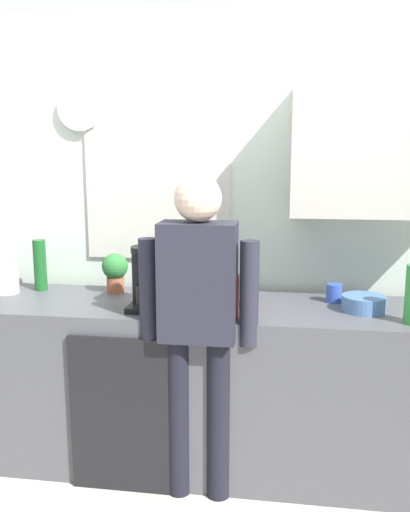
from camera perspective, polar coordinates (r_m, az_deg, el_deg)
ground_plane at (r=2.93m, az=-0.70°, el=-24.22°), size 8.00×8.00×0.00m
kitchen_counter at (r=2.96m, az=0.21°, el=-13.71°), size 2.74×0.64×0.90m
dishwasher_panel at (r=2.76m, az=-8.68°, el=-16.77°), size 0.56×0.02×0.81m
back_wall_assembly at (r=3.10m, az=3.22°, el=4.80°), size 4.34×0.42×2.60m
coffee_maker at (r=2.72m, az=-6.03°, el=-2.68°), size 0.20×0.20×0.33m
bottle_green_wine at (r=3.22m, az=-17.42°, el=-0.94°), size 0.07×0.07×0.30m
bottle_red_vinegar at (r=2.54m, az=2.99°, el=-4.44°), size 0.06×0.06×0.22m
cup_terracotta_mug at (r=2.78m, az=4.71°, el=-4.50°), size 0.08×0.08×0.09m
cup_blue_mug at (r=2.93m, az=13.79°, el=-3.92°), size 0.08×0.08×0.10m
cup_white_mug at (r=2.64m, az=1.46°, el=-5.23°), size 0.08×0.08×0.09m
mixing_bowl at (r=2.80m, az=16.80°, el=-4.93°), size 0.22×0.22×0.08m
potted_plant at (r=3.07m, az=-9.70°, el=-1.52°), size 0.15×0.15×0.23m
storage_canister at (r=3.23m, az=-20.73°, el=-2.30°), size 0.14×0.14×0.17m
person_at_sink at (r=2.51m, az=-0.74°, el=-6.16°), size 0.57×0.22×1.60m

